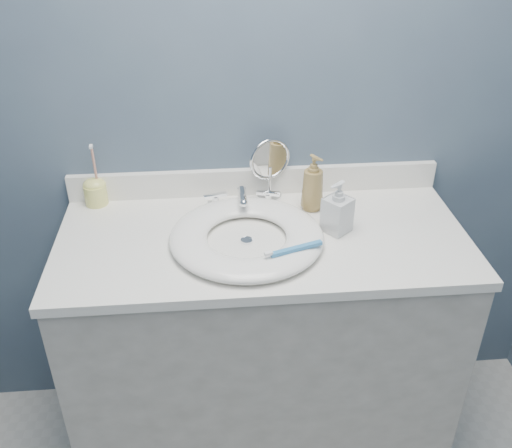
{
  "coord_description": "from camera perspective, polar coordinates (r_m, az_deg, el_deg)",
  "views": [
    {
      "loc": [
        -0.15,
        -0.44,
        1.8
      ],
      "look_at": [
        -0.02,
        0.94,
        0.94
      ],
      "focal_mm": 40.0,
      "sensor_mm": 36.0,
      "label": 1
    }
  ],
  "objects": [
    {
      "name": "countertop",
      "position": [
        1.7,
        0.68,
        -1.58
      ],
      "size": [
        1.22,
        0.57,
        0.03
      ],
      "primitive_type": "cube",
      "color": "white",
      "rests_on": "vanity_cabinet"
    },
    {
      "name": "toothbrush_lying",
      "position": [
        1.56,
        3.85,
        -2.53
      ],
      "size": [
        0.17,
        0.07,
        0.02
      ],
      "rotation": [
        0.0,
        0.0,
        0.33
      ],
      "color": "#3581BC",
      "rests_on": "basin"
    },
    {
      "name": "vanity_cabinet",
      "position": [
        1.98,
        0.6,
        -12.27
      ],
      "size": [
        1.2,
        0.55,
        0.85
      ],
      "primitive_type": "cube",
      "color": "beige",
      "rests_on": "ground"
    },
    {
      "name": "backsplash",
      "position": [
        1.9,
        -0.1,
        4.3
      ],
      "size": [
        1.22,
        0.02,
        0.09
      ],
      "primitive_type": "cube",
      "color": "white",
      "rests_on": "countertop"
    },
    {
      "name": "back_wall",
      "position": [
        1.8,
        -0.14,
        12.27
      ],
      "size": [
        2.2,
        0.02,
        2.4
      ],
      "primitive_type": "cube",
      "color": "#435365",
      "rests_on": "ground"
    },
    {
      "name": "toothbrush_holder",
      "position": [
        1.91,
        -15.78,
        3.22
      ],
      "size": [
        0.07,
        0.07,
        0.21
      ],
      "rotation": [
        0.0,
        0.0,
        0.17
      ],
      "color": "#E6E473",
      "rests_on": "countertop"
    },
    {
      "name": "makeup_mirror",
      "position": [
        1.84,
        1.39,
        5.82
      ],
      "size": [
        0.14,
        0.08,
        0.21
      ],
      "rotation": [
        0.0,
        0.0,
        0.35
      ],
      "color": "silver",
      "rests_on": "countertop"
    },
    {
      "name": "faucet",
      "position": [
        1.82,
        -1.4,
        2.36
      ],
      "size": [
        0.25,
        0.13,
        0.07
      ],
      "color": "silver",
      "rests_on": "countertop"
    },
    {
      "name": "drain",
      "position": [
        1.66,
        -0.93,
        -1.68
      ],
      "size": [
        0.04,
        0.04,
        0.01
      ],
      "primitive_type": "cylinder",
      "color": "silver",
      "rests_on": "countertop"
    },
    {
      "name": "soap_bottle_amber",
      "position": [
        1.8,
        5.71,
        4.12
      ],
      "size": [
        0.1,
        0.1,
        0.18
      ],
      "primitive_type": "imported",
      "rotation": [
        0.0,
        0.0,
        0.57
      ],
      "color": "olive",
      "rests_on": "countertop"
    },
    {
      "name": "soap_bottle_clear",
      "position": [
        1.69,
        8.18,
        1.7
      ],
      "size": [
        0.1,
        0.1,
        0.16
      ],
      "primitive_type": "imported",
      "rotation": [
        0.0,
        0.0,
        -0.88
      ],
      "color": "silver",
      "rests_on": "countertop"
    },
    {
      "name": "basin",
      "position": [
        1.66,
        -0.94,
        -1.25
      ],
      "size": [
        0.45,
        0.45,
        0.04
      ],
      "primitive_type": null,
      "color": "white",
      "rests_on": "countertop"
    }
  ]
}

